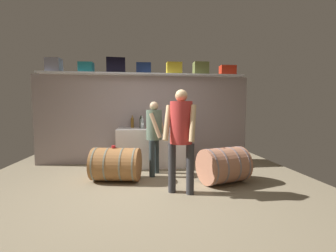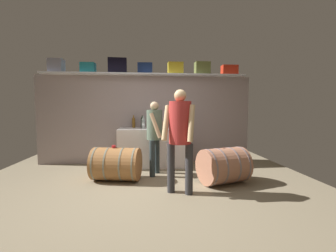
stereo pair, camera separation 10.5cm
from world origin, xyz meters
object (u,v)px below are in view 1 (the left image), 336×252
wine_bottle_clear (142,123)px  tasting_cup (113,147)px  toolcase_grey (54,65)px  wine_bottle_dark (141,122)px  wine_bottle_amber (132,122)px  visitor_tasting (154,130)px  wine_glass (142,125)px  wine_barrel_far (223,165)px  winemaker_pouring (181,130)px  toolcase_yellow (174,68)px  wine_barrel_near (116,164)px  toolcase_navy (144,68)px  toolcase_black (116,66)px  toolcase_teal (86,68)px  work_cabinet (151,147)px  toolcase_red (228,70)px  toolcase_olive (201,69)px  red_funnel (148,126)px

wine_bottle_clear → tasting_cup: wine_bottle_clear is taller
toolcase_grey → wine_bottle_dark: toolcase_grey is taller
wine_bottle_amber → visitor_tasting: bearing=-63.9°
wine_glass → wine_barrel_far: (1.46, -1.22, -0.67)m
wine_barrel_far → winemaker_pouring: 1.18m
toolcase_yellow → wine_barrel_near: 2.71m
toolcase_grey → toolcase_navy: (2.05, 0.00, -0.03)m
toolcase_black → wine_barrel_near: size_ratio=0.44×
wine_bottle_dark → wine_barrel_near: size_ratio=0.30×
toolcase_teal → wine_barrel_near: toolcase_teal is taller
wine_bottle_amber → tasting_cup: bearing=-103.5°
wine_bottle_clear → wine_barrel_near: wine_bottle_clear is taller
wine_bottle_clear → wine_barrel_far: size_ratio=0.30×
work_cabinet → visitor_tasting: visitor_tasting is taller
toolcase_navy → wine_glass: size_ratio=2.33×
wine_bottle_clear → wine_barrel_far: bearing=-43.6°
tasting_cup → visitor_tasting: (0.78, 0.29, 0.27)m
toolcase_red → wine_barrel_near: 3.54m
work_cabinet → wine_barrel_near: 1.25m
toolcase_black → visitor_tasting: size_ratio=0.29×
toolcase_black → wine_glass: size_ratio=2.90×
toolcase_olive → toolcase_grey: bearing=179.0°
toolcase_red → wine_bottle_clear: toolcase_red is taller
toolcase_black → work_cabinet: size_ratio=0.28×
toolcase_red → visitor_tasting: (-1.90, -0.98, -1.39)m
work_cabinet → wine_barrel_far: (1.27, -1.38, -0.12)m
toolcase_grey → toolcase_olive: 3.44m
winemaker_pouring → visitor_tasting: bearing=-47.9°
red_funnel → visitor_tasting: size_ratio=0.07×
toolcase_navy → visitor_tasting: 1.71m
red_funnel → wine_barrel_near: bearing=-118.6°
toolcase_grey → toolcase_red: bearing=4.2°
toolcase_grey → toolcase_black: (1.40, 0.00, 0.02)m
toolcase_olive → wine_barrel_far: bearing=-90.5°
toolcase_olive → red_funnel: toolcase_olive is taller
toolcase_yellow → tasting_cup: toolcase_yellow is taller
wine_bottle_amber → winemaker_pouring: winemaker_pouring is taller
toolcase_grey → wine_barrel_far: (3.46, -1.63, -2.02)m
toolcase_olive → wine_barrel_far: toolcase_olive is taller
wine_bottle_amber → toolcase_red: bearing=0.1°
toolcase_olive → wine_glass: bearing=-165.3°
toolcase_olive → wine_glass: size_ratio=2.42×
toolcase_teal → toolcase_olive: toolcase_olive is taller
wine_barrel_near → toolcase_grey: bearing=150.2°
toolcase_teal → wine_glass: toolcase_teal is taller
toolcase_red → toolcase_olive: bearing=-178.9°
toolcase_teal → tasting_cup: toolcase_teal is taller
toolcase_black → toolcase_grey: bearing=176.2°
toolcase_yellow → wine_glass: (-0.78, -0.41, -1.33)m
toolcase_teal → tasting_cup: bearing=-57.5°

